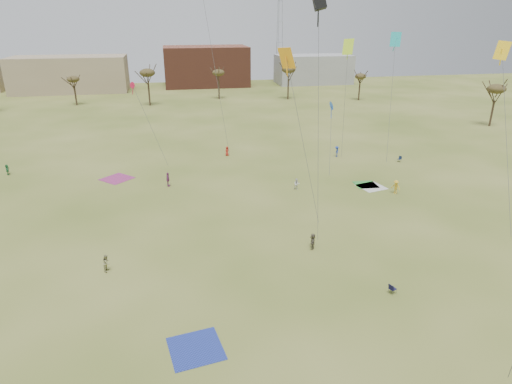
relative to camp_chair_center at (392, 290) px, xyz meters
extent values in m
plane|color=#48591B|center=(-9.11, -1.98, -0.26)|extent=(260.00, 260.00, 0.00)
imported|color=#908E5B|center=(-22.68, 7.88, 0.52)|extent=(0.72, 0.86, 1.57)
imported|color=brown|center=(-3.97, 8.30, 0.51)|extent=(0.84, 1.50, 1.54)
imported|color=gold|center=(10.52, 19.76, 0.61)|extent=(1.19, 1.29, 1.74)
imported|color=#853773|center=(-17.27, 27.80, 0.68)|extent=(0.60, 1.15, 1.87)
imported|color=white|center=(-1.19, 23.48, 0.46)|extent=(0.78, 0.65, 1.44)
imported|color=#256F39|center=(-39.23, 36.78, 0.47)|extent=(0.73, 1.42, 1.46)
imported|color=#AB2A1D|center=(-7.93, 39.87, 0.49)|extent=(0.87, 0.79, 1.50)
imported|color=navy|center=(8.93, 36.02, 0.58)|extent=(0.87, 1.21, 1.68)
cube|color=navy|center=(-15.82, -3.36, -0.26)|extent=(3.93, 3.93, 0.03)
cube|color=silver|center=(8.60, 22.44, -0.26)|extent=(3.77, 3.77, 0.03)
cube|color=#972E6C|center=(-24.13, 32.04, -0.26)|extent=(5.06, 5.06, 0.03)
cube|color=green|center=(8.22, 23.32, -0.26)|extent=(2.94, 2.94, 0.03)
cube|color=#131233|center=(0.02, 0.01, 0.16)|extent=(0.66, 0.66, 0.04)
cube|color=#131233|center=(-0.19, -0.08, 0.39)|extent=(0.32, 0.51, 0.44)
cube|color=#131E34|center=(17.34, 31.64, 0.16)|extent=(0.67, 0.67, 0.04)
cube|color=#131E34|center=(17.55, 31.74, 0.39)|extent=(0.34, 0.51, 0.44)
cube|color=#A8D323|center=(8.65, 33.81, 16.41)|extent=(1.12, 1.12, 2.19)
cube|color=#A8D323|center=(8.65, 33.81, 15.64)|extent=(0.08, 0.08, 1.98)
cylinder|color=#4C4C51|center=(8.63, 33.50, 8.52)|extent=(0.10, 0.66, 15.77)
cone|color=blue|center=(5.44, 30.29, 8.96)|extent=(1.20, 0.09, 1.20)
cube|color=blue|center=(5.44, 30.29, 8.20)|extent=(0.08, 0.08, 1.97)
cylinder|color=#4C4C51|center=(4.65, 27.83, 4.80)|extent=(1.63, 4.97, 8.34)
cube|color=black|center=(-3.80, 10.45, 20.68)|extent=(0.08, 0.08, 2.42)
cylinder|color=#4C4C51|center=(-3.64, 9.35, 11.13)|extent=(0.34, 2.25, 20.99)
cube|color=teal|center=(15.97, 34.34, 17.30)|extent=(1.05, 1.05, 2.06)
cube|color=teal|center=(15.97, 34.34, 16.58)|extent=(0.08, 0.08, 1.85)
cylinder|color=#4C4C51|center=(14.97, 31.78, 8.97)|extent=(2.06, 5.17, 16.67)
cube|color=yellow|center=(14.84, 11.24, 17.33)|extent=(0.88, 0.88, 1.73)
cube|color=yellow|center=(14.84, 11.24, 16.73)|extent=(0.08, 0.08, 1.55)
cylinder|color=#4C4C51|center=(14.90, 8.26, 8.99)|extent=(0.16, 5.99, 16.70)
cone|color=#AD1230|center=(-21.06, 35.09, 11.78)|extent=(0.86, 0.06, 0.86)
cube|color=#AD1230|center=(-21.06, 35.09, 11.23)|extent=(0.08, 0.08, 1.41)
cylinder|color=#4C4C51|center=(-19.12, 34.45, 6.21)|extent=(3.91, 1.33, 11.15)
cube|color=orange|center=(-5.72, 12.97, 16.82)|extent=(1.02, 1.02, 2.00)
cube|color=orange|center=(-5.72, 12.97, 16.12)|extent=(0.08, 0.08, 1.80)
cylinder|color=#4C4C51|center=(-3.96, 12.39, 8.73)|extent=(3.56, 1.19, 16.19)
cylinder|color=#4C4C51|center=(-9.68, 38.59, 14.19)|extent=(3.56, 2.96, 27.11)
cylinder|color=#3A2B1E|center=(-39.11, 90.02, 1.90)|extent=(0.40, 0.40, 4.32)
ellipsoid|color=#473D1E|center=(-39.11, 90.02, 6.08)|extent=(3.02, 3.02, 1.58)
cylinder|color=#3A2B1E|center=(-21.11, 86.02, 2.44)|extent=(0.40, 0.40, 5.40)
ellipsoid|color=#473D1E|center=(-21.11, 86.02, 7.66)|extent=(3.78, 3.78, 1.98)
cylinder|color=#3A2B1E|center=(-3.11, 92.02, 2.08)|extent=(0.40, 0.40, 4.68)
ellipsoid|color=#473D1E|center=(-3.11, 92.02, 6.60)|extent=(3.28, 3.28, 1.72)
cylinder|color=#3A2B1E|center=(14.89, 88.02, 2.38)|extent=(0.40, 0.40, 5.28)
ellipsoid|color=#473D1E|center=(14.89, 88.02, 7.48)|extent=(3.70, 3.70, 1.94)
cylinder|color=#3A2B1E|center=(32.89, 83.02, 1.84)|extent=(0.40, 0.40, 4.20)
ellipsoid|color=#473D1E|center=(32.89, 83.02, 5.90)|extent=(2.94, 2.94, 1.54)
cylinder|color=#3A2B1E|center=(46.89, 50.02, 2.26)|extent=(0.40, 0.40, 5.04)
ellipsoid|color=#473D1E|center=(46.89, 50.02, 7.13)|extent=(3.53, 3.53, 1.85)
cube|color=#937F60|center=(-44.11, 113.02, 4.74)|extent=(32.00, 14.00, 10.00)
cube|color=brown|center=(-4.11, 118.02, 5.74)|extent=(26.00, 16.00, 12.00)
cube|color=gray|center=(30.89, 116.02, 4.24)|extent=(24.00, 12.00, 9.00)
cylinder|color=#9EA3A8|center=(21.79, 123.02, 18.74)|extent=(0.16, 0.16, 38.00)
cylinder|color=#9EA3A8|center=(20.44, 123.80, 18.74)|extent=(0.16, 0.16, 38.00)
cylinder|color=#9EA3A8|center=(20.44, 122.24, 18.74)|extent=(0.16, 0.16, 38.00)
camera|label=1|loc=(-16.39, -27.10, 20.29)|focal=30.97mm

